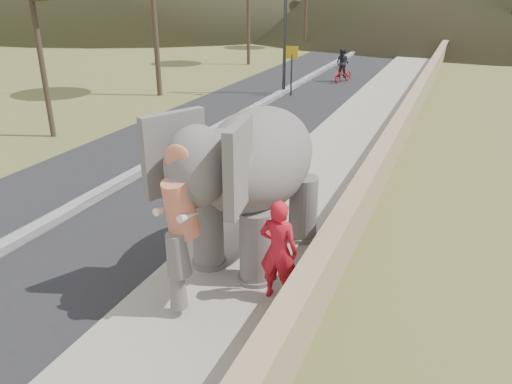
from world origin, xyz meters
The scene contains 9 objects.
ground centered at (0.00, 0.00, 0.00)m, with size 160.00×160.00×0.00m, color olive.
road centered at (-5.00, 10.00, 0.01)m, with size 7.00×120.00×0.03m, color black.
median centered at (-5.00, 10.00, 0.11)m, with size 0.35×120.00×0.22m, color black.
walkway centered at (0.00, 10.00, 0.07)m, with size 3.00×120.00×0.15m, color #9E9687.
parapet centered at (1.65, 10.00, 0.55)m, with size 0.30×120.00×1.10m, color tan.
signboard centered at (-4.50, 15.49, 1.64)m, with size 0.60×0.08×2.40m.
elephant_and_man centered at (0.02, 0.19, 1.68)m, with size 2.75×4.54×3.09m.
motorcyclist centered at (-3.00, 20.11, 0.73)m, with size 1.08×1.81×1.87m.
trees centered at (0.56, 28.89, 3.98)m, with size 47.74×43.74×9.19m.
Camera 1 is at (3.41, -8.10, 5.22)m, focal length 35.00 mm.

